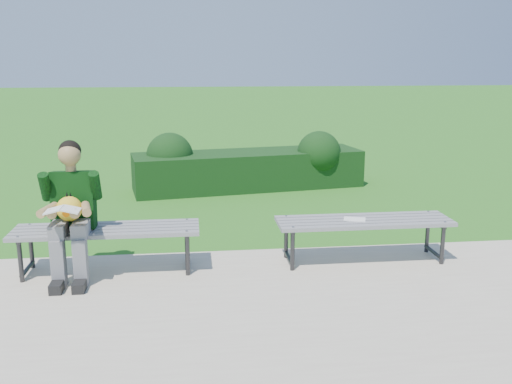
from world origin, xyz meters
TOP-DOWN VIEW (x-y plane):
  - ground at (0.00, 0.00)m, footprint 80.00×80.00m
  - walkway at (0.00, -1.75)m, footprint 30.00×3.50m
  - hedge at (0.27, 3.21)m, footprint 3.84×1.52m
  - bench_left at (-1.48, -0.49)m, footprint 1.80×0.50m
  - bench_right at (1.12, -0.48)m, footprint 1.80×0.50m
  - seated_boy at (-1.78, -0.58)m, footprint 0.56×0.76m
  - paper_sheet at (1.02, -0.48)m, footprint 0.26×0.22m

SIDE VIEW (x-z plane):
  - ground at x=0.00m, z-range 0.00..0.00m
  - walkway at x=0.00m, z-range 0.00..0.02m
  - hedge at x=0.27m, z-range -0.10..0.85m
  - bench_left at x=-1.48m, z-range 0.19..0.64m
  - bench_right at x=1.12m, z-range 0.19..0.64m
  - paper_sheet at x=1.02m, z-range 0.47..0.48m
  - seated_boy at x=-1.78m, z-range 0.06..1.37m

